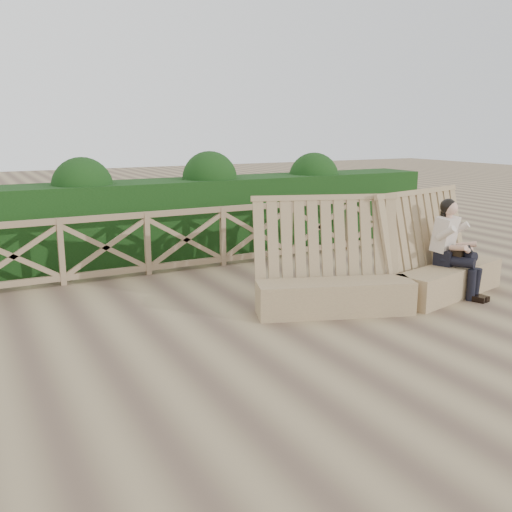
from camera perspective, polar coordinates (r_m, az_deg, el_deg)
name	(u,v)px	position (r m, az deg, el deg)	size (l,w,h in m)	color
ground	(288,329)	(7.32, 3.18, -7.30)	(60.00, 60.00, 0.00)	brown
bench	(392,276)	(8.50, 13.48, -1.95)	(4.24, 1.43, 1.59)	#8A6C4E
woman	(453,245)	(9.08, 19.08, 1.09)	(0.56, 0.94, 1.47)	black
guardrail	(186,240)	(10.22, -7.01, 1.64)	(10.10, 0.09, 1.10)	#80634A
hedge	(163,219)	(11.29, -9.25, 3.65)	(12.00, 1.20, 1.50)	black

